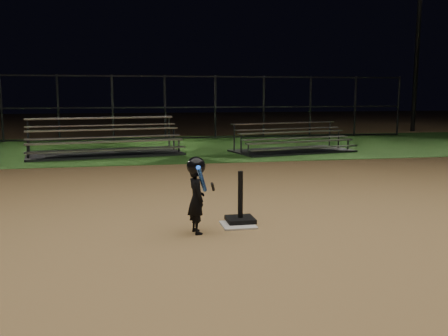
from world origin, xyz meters
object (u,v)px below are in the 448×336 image
Objects in this scene: home_plate at (238,225)px; batting_tee at (240,213)px; child_batter at (196,193)px; bleacher_left at (105,147)px; bleacher_right at (292,146)px; light_pole_right at (419,25)px.

batting_tee is (0.06, 0.12, 0.14)m from home_plate.
home_plate is 0.45× the size of child_batter.
bleacher_left reaches higher than batting_tee.
child_batter is at bearing -128.51° from bleacher_right.
bleacher_left is 16.27m from light_pole_right.
home_plate is 0.12× the size of bleacher_right.
child_batter is 9.23m from bleacher_right.
bleacher_left reaches higher than home_plate.
child_batter is at bearing -151.28° from batting_tee.
bleacher_left is (-2.13, 8.41, 0.21)m from home_plate.
bleacher_right is at bearing 66.22° from batting_tee.
bleacher_right reaches higher than home_plate.
light_pole_right is (8.47, 6.94, 4.76)m from bleacher_right.
bleacher_right is (3.53, 8.01, 0.17)m from home_plate.
bleacher_right is at bearing -140.67° from light_pole_right.
bleacher_right is 11.94m from light_pole_right.
light_pole_right is (14.13, 6.53, 4.72)m from bleacher_left.
bleacher_right is 0.47× the size of light_pole_right.
bleacher_left reaches higher than child_batter.
child_batter is (-0.60, -0.24, 0.52)m from home_plate.
batting_tee is 19.63m from light_pole_right.
child_batter is 20.22m from light_pole_right.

